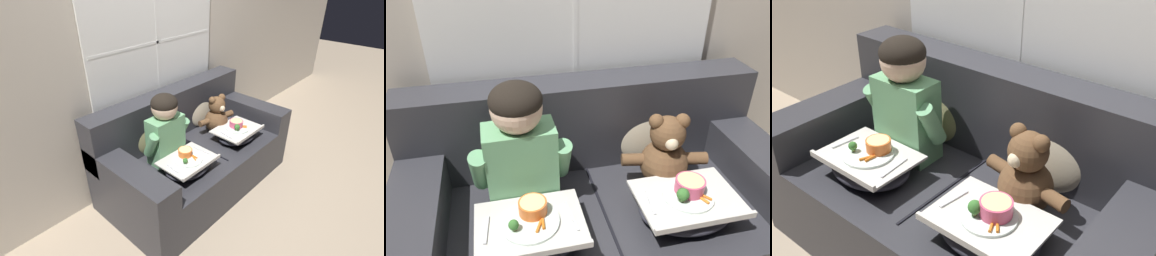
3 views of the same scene
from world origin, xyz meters
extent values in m
plane|color=tan|center=(0.00, 0.00, 0.00)|extent=(14.00, 14.00, 0.00)
cube|color=#2D2D33|center=(0.00, 0.00, 0.22)|extent=(1.81, 0.93, 0.44)
cube|color=#2D2D33|center=(0.00, 0.35, 0.68)|extent=(1.81, 0.22, 0.47)
cube|color=#2D2D33|center=(-0.80, 0.00, 0.55)|extent=(0.22, 0.93, 0.20)
cube|color=#2D2D33|center=(0.80, 0.00, 0.55)|extent=(0.22, 0.93, 0.20)
cube|color=black|center=(0.00, -0.02, 0.45)|extent=(0.01, 0.67, 0.01)
ellipsoid|color=#898456|center=(-0.34, 0.28, 0.62)|extent=(0.37, 0.18, 0.38)
ellipsoid|color=#C1B293|center=(0.34, 0.28, 0.62)|extent=(0.37, 0.18, 0.39)
cube|color=#66A370|center=(-0.34, 0.06, 0.65)|extent=(0.31, 0.17, 0.41)
sphere|color=beige|center=(-0.34, 0.06, 0.95)|extent=(0.21, 0.21, 0.21)
ellipsoid|color=black|center=(-0.34, 0.06, 0.99)|extent=(0.22, 0.22, 0.15)
cylinder|color=#66A370|center=(-0.52, 0.04, 0.68)|extent=(0.08, 0.16, 0.23)
cylinder|color=#66A370|center=(-0.17, 0.05, 0.68)|extent=(0.08, 0.16, 0.23)
sphere|color=brown|center=(0.34, 0.06, 0.56)|extent=(0.23, 0.23, 0.23)
sphere|color=brown|center=(0.34, 0.06, 0.73)|extent=(0.17, 0.17, 0.17)
sphere|color=brown|center=(0.28, 0.07, 0.80)|extent=(0.07, 0.07, 0.07)
sphere|color=brown|center=(0.40, 0.05, 0.80)|extent=(0.07, 0.07, 0.07)
sphere|color=beige|center=(0.33, -0.01, 0.72)|extent=(0.06, 0.06, 0.06)
sphere|color=black|center=(0.33, -0.03, 0.73)|extent=(0.02, 0.02, 0.02)
cylinder|color=brown|center=(0.20, 0.09, 0.58)|extent=(0.13, 0.08, 0.06)
cylinder|color=brown|center=(0.49, 0.03, 0.58)|extent=(0.13, 0.08, 0.06)
cylinder|color=brown|center=(0.27, -0.04, 0.47)|extent=(0.08, 0.11, 0.06)
cylinder|color=brown|center=(0.37, -0.06, 0.47)|extent=(0.08, 0.11, 0.06)
ellipsoid|color=#2D2D38|center=(-0.34, -0.19, 0.50)|extent=(0.42, 0.31, 0.10)
cube|color=beige|center=(-0.34, -0.19, 0.56)|extent=(0.44, 0.33, 0.01)
cube|color=beige|center=(-0.34, -0.35, 0.57)|extent=(0.44, 0.02, 0.02)
cylinder|color=silver|center=(-0.34, -0.19, 0.57)|extent=(0.24, 0.24, 0.01)
cylinder|color=orange|center=(-0.32, -0.15, 0.60)|extent=(0.12, 0.12, 0.05)
cylinder|color=#E5D189|center=(-0.32, -0.15, 0.62)|extent=(0.10, 0.10, 0.01)
sphere|color=#38702D|center=(-0.41, -0.23, 0.60)|extent=(0.04, 0.04, 0.04)
cylinder|color=#7A9E56|center=(-0.41, -0.23, 0.58)|extent=(0.02, 0.02, 0.02)
cylinder|color=orange|center=(-0.31, -0.24, 0.58)|extent=(0.03, 0.06, 0.01)
cylinder|color=orange|center=(-0.29, -0.23, 0.58)|extent=(0.01, 0.05, 0.01)
cube|color=silver|center=(-0.51, -0.19, 0.57)|extent=(0.03, 0.14, 0.01)
cube|color=silver|center=(-0.17, -0.19, 0.57)|extent=(0.03, 0.17, 0.01)
ellipsoid|color=#2D2D38|center=(0.34, -0.19, 0.50)|extent=(0.43, 0.32, 0.10)
cube|color=beige|center=(0.34, -0.19, 0.56)|extent=(0.44, 0.33, 0.01)
cube|color=beige|center=(0.34, -0.35, 0.57)|extent=(0.44, 0.02, 0.02)
cylinder|color=silver|center=(0.34, -0.19, 0.57)|extent=(0.22, 0.22, 0.01)
cylinder|color=#D64C70|center=(0.36, -0.17, 0.60)|extent=(0.13, 0.13, 0.06)
cylinder|color=#E5D189|center=(0.36, -0.17, 0.63)|extent=(0.11, 0.11, 0.01)
sphere|color=#38702D|center=(0.30, -0.22, 0.61)|extent=(0.05, 0.05, 0.05)
cylinder|color=#7A9E56|center=(0.30, -0.22, 0.58)|extent=(0.02, 0.02, 0.02)
cylinder|color=orange|center=(0.39, -0.24, 0.58)|extent=(0.04, 0.07, 0.01)
cylinder|color=orange|center=(0.40, -0.23, 0.58)|extent=(0.05, 0.06, 0.01)
cube|color=silver|center=(0.17, -0.19, 0.57)|extent=(0.03, 0.14, 0.01)
camera|label=1|loc=(-1.78, -1.56, 1.98)|focal=28.00mm
camera|label=2|loc=(-0.40, -1.29, 1.66)|focal=35.00mm
camera|label=3|loc=(1.09, -1.26, 1.69)|focal=42.00mm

